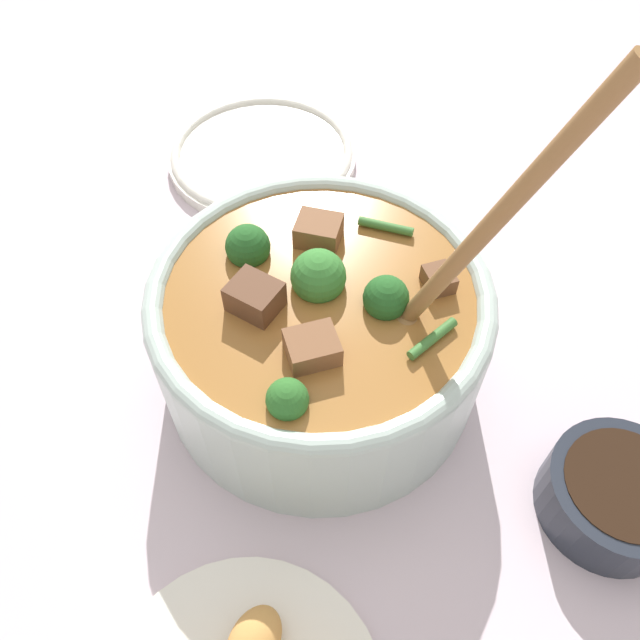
{
  "coord_description": "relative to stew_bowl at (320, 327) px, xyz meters",
  "views": [
    {
      "loc": [
        0.29,
        -0.04,
        0.45
      ],
      "look_at": [
        0.0,
        0.0,
        0.07
      ],
      "focal_mm": 35.0,
      "sensor_mm": 36.0,
      "label": 1
    }
  ],
  "objects": [
    {
      "name": "ground_plane",
      "position": [
        -0.0,
        -0.0,
        -0.06
      ],
      "size": [
        4.0,
        4.0,
        0.0
      ],
      "primitive_type": "plane",
      "color": "silver"
    },
    {
      "name": "condiment_bowl",
      "position": [
        0.15,
        0.19,
        -0.04
      ],
      "size": [
        0.1,
        0.1,
        0.05
      ],
      "color": "#232833",
      "rests_on": "ground_plane"
    },
    {
      "name": "stew_bowl",
      "position": [
        0.0,
        0.0,
        0.0
      ],
      "size": [
        0.26,
        0.26,
        0.31
      ],
      "color": "#B2C6BC",
      "rests_on": "ground_plane"
    },
    {
      "name": "empty_plate",
      "position": [
        -0.29,
        -0.02,
        -0.05
      ],
      "size": [
        0.21,
        0.21,
        0.02
      ],
      "color": "silver",
      "rests_on": "ground_plane"
    }
  ]
}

